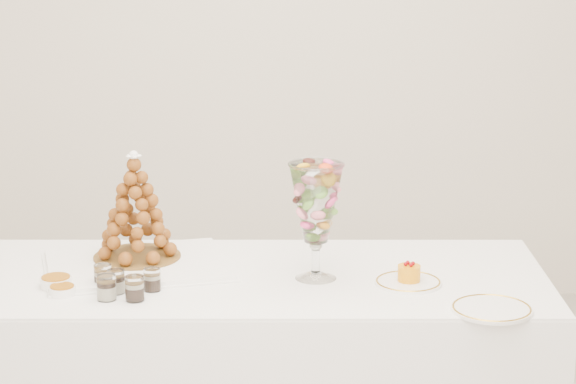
{
  "coord_description": "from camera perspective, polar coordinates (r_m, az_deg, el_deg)",
  "views": [
    {
      "loc": [
        0.06,
        -3.24,
        1.87
      ],
      "look_at": [
        0.04,
        0.22,
        0.98
      ],
      "focal_mm": 70.0,
      "sensor_mm": 36.0,
      "label": 1
    }
  ],
  "objects": [
    {
      "name": "macaron_vase",
      "position": [
        3.46,
        1.44,
        -0.64
      ],
      "size": [
        0.17,
        0.17,
        0.37
      ],
      "color": "white",
      "rests_on": "buffet_table"
    },
    {
      "name": "lace_tray",
      "position": [
        3.65,
        -7.65,
        -3.71
      ],
      "size": [
        0.65,
        0.55,
        0.02
      ],
      "primitive_type": "cube",
      "rotation": [
        0.0,
        0.0,
        0.26
      ],
      "color": "white",
      "rests_on": "buffet_table"
    },
    {
      "name": "buffet_table",
      "position": [
        3.69,
        -2.2,
        -9.62
      ],
      "size": [
        1.93,
        0.78,
        0.73
      ],
      "rotation": [
        0.0,
        0.0,
        0.0
      ],
      "color": "white",
      "rests_on": "ground"
    },
    {
      "name": "ramekin_back",
      "position": [
        3.52,
        -11.7,
        -4.51
      ],
      "size": [
        0.1,
        0.1,
        0.03
      ],
      "primitive_type": "cylinder",
      "color": "white",
      "rests_on": "buffet_table"
    },
    {
      "name": "cake_plate",
      "position": [
        3.49,
        6.12,
        -4.6
      ],
      "size": [
        0.21,
        0.21,
        0.01
      ],
      "primitive_type": "cylinder",
      "color": "white",
      "rests_on": "buffet_table"
    },
    {
      "name": "verrine_d",
      "position": [
        3.37,
        -9.21,
        -4.8
      ],
      "size": [
        0.07,
        0.07,
        0.08
      ],
      "primitive_type": "cylinder",
      "rotation": [
        0.0,
        0.0,
        0.27
      ],
      "color": "white",
      "rests_on": "buffet_table"
    },
    {
      "name": "croquembouche",
      "position": [
        3.65,
        -7.76,
        -0.72
      ],
      "size": [
        0.29,
        0.29,
        0.35
      ],
      "rotation": [
        0.0,
        0.0,
        0.23
      ],
      "color": "brown",
      "rests_on": "lace_tray"
    },
    {
      "name": "spare_plate",
      "position": [
        3.3,
        10.3,
        -5.88
      ],
      "size": [
        0.23,
        0.23,
        0.01
      ],
      "primitive_type": "cylinder",
      "color": "white",
      "rests_on": "buffet_table"
    },
    {
      "name": "ramekin_front",
      "position": [
        3.45,
        -11.4,
        -4.94
      ],
      "size": [
        0.08,
        0.08,
        0.03
      ],
      "primitive_type": "cylinder",
      "color": "white",
      "rests_on": "buffet_table"
    },
    {
      "name": "verrine_e",
      "position": [
        3.35,
        -7.8,
        -4.88
      ],
      "size": [
        0.06,
        0.06,
        0.08
      ],
      "primitive_type": "cylinder",
      "rotation": [
        0.0,
        0.0,
        -0.02
      ],
      "color": "white",
      "rests_on": "buffet_table"
    },
    {
      "name": "mousse_cake",
      "position": [
        3.49,
        6.17,
        -4.11
      ],
      "size": [
        0.07,
        0.07,
        0.06
      ],
      "color": "orange",
      "rests_on": "cake_plate"
    },
    {
      "name": "verrine_a",
      "position": [
        3.48,
        -9.39,
        -4.24
      ],
      "size": [
        0.06,
        0.06,
        0.07
      ],
      "primitive_type": "cylinder",
      "rotation": [
        0.0,
        0.0,
        -0.2
      ],
      "color": "white",
      "rests_on": "buffet_table"
    },
    {
      "name": "verrine_b",
      "position": [
        3.43,
        -8.73,
        -4.51
      ],
      "size": [
        0.05,
        0.05,
        0.07
      ],
      "primitive_type": "cylinder",
      "rotation": [
        0.0,
        0.0,
        0.01
      ],
      "color": "white",
      "rests_on": "buffet_table"
    },
    {
      "name": "verrine_c",
      "position": [
        3.43,
        -6.92,
        -4.44
      ],
      "size": [
        0.06,
        0.06,
        0.07
      ],
      "primitive_type": "cylinder",
      "rotation": [
        0.0,
        0.0,
        -0.17
      ],
      "color": "white",
      "rests_on": "buffet_table"
    }
  ]
}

